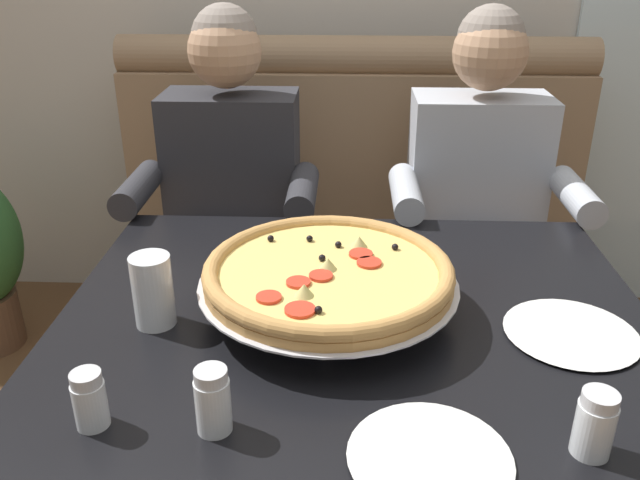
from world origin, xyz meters
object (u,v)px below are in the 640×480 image
(shaker_parmesan, at_px, (594,428))
(booth_bench, at_px, (351,260))
(pizza, at_px, (328,275))
(diner_left, at_px, (229,205))
(dining_table, at_px, (354,350))
(plate_near_left, at_px, (430,454))
(shaker_oregano, at_px, (90,403))
(plate_near_right, at_px, (571,330))
(shaker_pepper_flakes, at_px, (213,405))
(diner_right, at_px, (480,209))
(drinking_glass, at_px, (153,295))

(shaker_parmesan, bearing_deg, booth_bench, 104.38)
(pizza, bearing_deg, diner_left, 115.08)
(booth_bench, bearing_deg, dining_table, -90.00)
(dining_table, xyz_separation_m, pizza, (-0.05, -0.00, 0.18))
(booth_bench, height_order, plate_near_left, booth_bench)
(shaker_oregano, distance_m, plate_near_left, 0.51)
(plate_near_left, xyz_separation_m, plate_near_right, (0.30, 0.34, 0.00))
(shaker_pepper_flakes, bearing_deg, dining_table, 58.59)
(dining_table, distance_m, pizza, 0.18)
(diner_right, bearing_deg, plate_near_right, -87.41)
(booth_bench, height_order, dining_table, booth_bench)
(booth_bench, relative_size, shaker_parmesan, 15.79)
(dining_table, height_order, plate_near_left, plate_near_left)
(pizza, height_order, shaker_parmesan, pizza)
(plate_near_right, bearing_deg, drinking_glass, 179.46)
(booth_bench, distance_m, diner_right, 0.55)
(booth_bench, distance_m, shaker_oregano, 1.41)
(diner_right, distance_m, drinking_glass, 1.06)
(diner_right, height_order, shaker_parmesan, diner_right)
(diner_right, height_order, shaker_oregano, diner_right)
(diner_right, height_order, plate_near_left, diner_right)
(booth_bench, xyz_separation_m, diner_right, (0.37, -0.27, 0.31))
(diner_right, distance_m, shaker_pepper_flakes, 1.19)
(plate_near_left, relative_size, drinking_glass, 1.67)
(dining_table, bearing_deg, drinking_glass, -171.48)
(plate_near_left, bearing_deg, diner_right, 76.12)
(booth_bench, distance_m, diner_left, 0.55)
(diner_right, xyz_separation_m, drinking_glass, (-0.76, -0.74, 0.11))
(pizza, relative_size, shaker_parmesan, 4.85)
(diner_right, relative_size, plate_near_left, 5.33)
(plate_near_right, bearing_deg, shaker_parmesan, -102.17)
(plate_near_right, relative_size, drinking_glass, 1.74)
(diner_right, bearing_deg, drinking_glass, -135.77)
(diner_right, relative_size, pizza, 2.51)
(plate_near_left, distance_m, plate_near_right, 0.45)
(shaker_oregano, bearing_deg, shaker_parmesan, -2.12)
(shaker_parmesan, bearing_deg, diner_left, 123.99)
(diner_right, bearing_deg, shaker_oregano, -127.02)
(dining_table, distance_m, diner_right, 0.77)
(shaker_parmesan, bearing_deg, pizza, 136.44)
(pizza, height_order, drinking_glass, drinking_glass)
(plate_near_left, bearing_deg, shaker_pepper_flakes, 171.01)
(shaker_pepper_flakes, bearing_deg, shaker_parmesan, -2.62)
(shaker_pepper_flakes, bearing_deg, diner_left, 98.73)
(pizza, distance_m, plate_near_left, 0.43)
(diner_right, relative_size, shaker_pepper_flakes, 11.75)
(diner_right, bearing_deg, pizza, -121.95)
(shaker_parmesan, height_order, plate_near_left, shaker_parmesan)
(diner_right, relative_size, shaker_oregano, 13.35)
(dining_table, relative_size, drinking_glass, 8.19)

